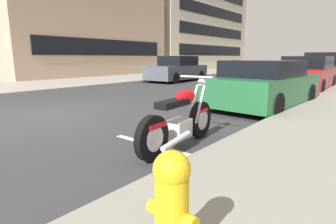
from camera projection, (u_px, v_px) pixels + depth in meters
The scene contains 12 objects.
ground_plane at pixel (47, 116), 6.69m from camera, with size 260.00×260.00×0.00m, color #333335.
sidewalk_far_curb at pixel (157, 76), 20.08m from camera, with size 120.00×5.00×0.14m, color gray.
parking_stall_stripe at pixel (164, 148), 4.30m from camera, with size 0.12×2.20×0.01m, color silver.
parked_motorcycle at pixel (180, 121), 4.29m from camera, with size 2.07×0.62×1.13m.
parked_car_at_intersection at pixel (265, 85), 7.82m from camera, with size 4.26×2.06×1.35m.
parked_car_mid_block at pixel (307, 74), 12.01m from camera, with size 4.64×1.94×1.49m.
parked_car_across_street at pixel (327, 69), 16.88m from camera, with size 4.48×1.96×1.49m.
crossing_truck at pixel (323, 61), 33.14m from camera, with size 2.37×5.64×2.06m.
car_opposite_curb at pixel (177, 70), 16.46m from camera, with size 4.48×2.06×1.53m.
fire_hydrant at pixel (172, 203), 1.69m from camera, with size 0.24×0.36×0.73m.
townhouse_near_left at pixel (64, 15), 21.78m from camera, with size 12.61×10.75×9.69m.
townhouse_mid_block at pixel (174, 28), 33.65m from camera, with size 15.96×11.95×10.04m.
Camera 1 is at (-3.13, -6.49, 1.43)m, focal length 28.67 mm.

